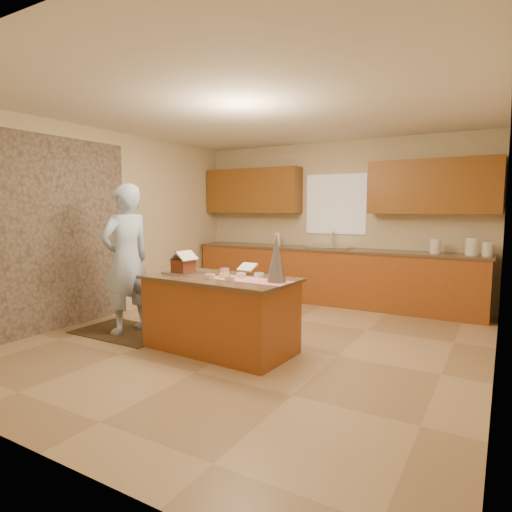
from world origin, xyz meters
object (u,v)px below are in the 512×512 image
Objects in this scene: boy at (126,259)px; gingerbread_house at (183,264)px; island_base at (220,315)px; tinsel_tree at (277,258)px.

boy is 0.90m from gingerbread_house.
boy is at bearing -175.10° from island_base.
island_base is 1.50m from boy.
gingerbread_house is (-1.20, -0.03, -0.13)m from tinsel_tree.
island_base is 6.11× the size of gingerbread_house.
boy reaches higher than tinsel_tree.
tinsel_tree is 2.10m from boy.
boy is at bearing -178.36° from gingerbread_house.
tinsel_tree is 0.26× the size of boy.
gingerbread_house reaches higher than island_base.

